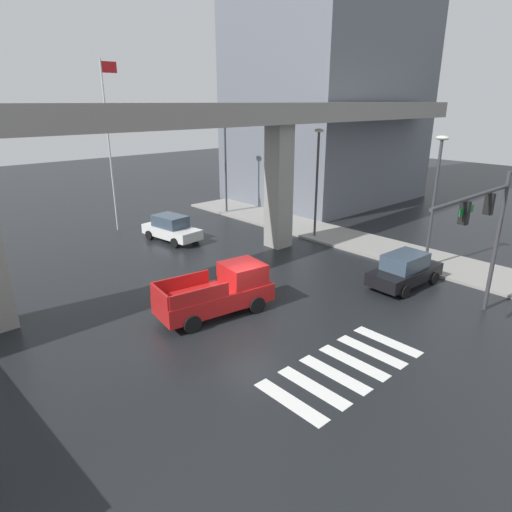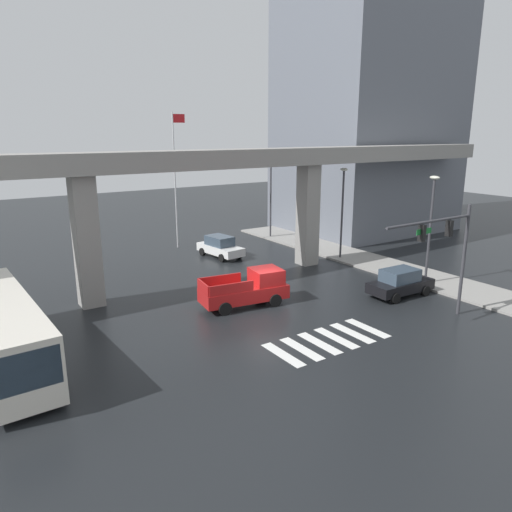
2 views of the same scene
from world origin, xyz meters
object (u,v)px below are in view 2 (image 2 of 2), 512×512
sedan_black (400,283)px  street_lamp_near_corner (431,218)px  flagpole (176,172)px  street_lamp_mid_block (343,203)px  pickup_truck (249,289)px  city_bus (1,328)px  street_lamp_far_north (271,190)px  sedan_white (220,247)px  traffic_signal_mast (446,242)px

sedan_black → street_lamp_near_corner: (3.13, 0.48, 3.70)m
flagpole → street_lamp_mid_block: bearing=-50.3°
street_lamp_near_corner → street_lamp_mid_block: same height
pickup_truck → city_bus: city_bus is taller
sedan_black → street_lamp_far_north: size_ratio=0.60×
sedan_white → street_lamp_near_corner: (7.67, -14.12, 3.70)m
sedan_black → street_lamp_near_corner: size_ratio=0.60×
traffic_signal_mast → street_lamp_mid_block: 13.34m
pickup_truck → city_bus: 12.98m
pickup_truck → street_lamp_far_north: bearing=50.6°
pickup_truck → sedan_white: (4.20, 10.75, -0.14)m
sedan_black → street_lamp_near_corner: bearing=8.6°
traffic_signal_mast → street_lamp_near_corner: size_ratio=0.90×
traffic_signal_mast → street_lamp_mid_block: (4.60, 12.52, 0.17)m
sedan_white → street_lamp_near_corner: bearing=-61.5°
city_bus → pickup_truck: bearing=1.7°
city_bus → sedan_black: bearing=-9.1°
pickup_truck → traffic_signal_mast: size_ratio=0.82×
street_lamp_near_corner → sedan_white: bearing=118.5°
flagpole → pickup_truck: bearing=-100.1°
street_lamp_near_corner → street_lamp_far_north: same height
sedan_white → street_lamp_mid_block: size_ratio=0.62×
street_lamp_near_corner → street_lamp_mid_block: bearing=90.0°
pickup_truck → street_lamp_mid_block: size_ratio=0.73×
traffic_signal_mast → street_lamp_far_north: bearing=78.3°
pickup_truck → flagpole: bearing=79.9°
pickup_truck → street_lamp_mid_block: (11.87, 4.77, 3.57)m
sedan_black → traffic_signal_mast: size_ratio=0.67×
street_lamp_far_north → flagpole: (-9.08, 1.25, 2.02)m
pickup_truck → traffic_signal_mast: bearing=-46.8°
street_lamp_mid_block → street_lamp_far_north: same height
street_lamp_near_corner → street_lamp_far_north: 17.82m
traffic_signal_mast → street_lamp_mid_block: bearing=69.8°
street_lamp_mid_block → street_lamp_far_north: bearing=90.0°
sedan_black → sedan_white: bearing=107.3°
city_bus → sedan_white: city_bus is taller
pickup_truck → flagpole: (2.78, 15.70, 5.59)m
sedan_white → street_lamp_far_north: size_ratio=0.62×
street_lamp_near_corner → street_lamp_far_north: bearing=90.0°
traffic_signal_mast → pickup_truck: bearing=133.2°
pickup_truck → city_bus: size_ratio=0.49×
street_lamp_mid_block → city_bus: bearing=-168.3°
street_lamp_near_corner → city_bus: bearing=173.1°
sedan_white → flagpole: flagpole is taller
city_bus → flagpole: bearing=45.6°
city_bus → sedan_black: size_ratio=2.50×
sedan_black → flagpole: bearing=106.9°
pickup_truck → traffic_signal_mast: 11.16m
traffic_signal_mast → street_lamp_near_corner: (4.60, 4.38, 0.17)m
pickup_truck → sedan_white: pickup_truck is taller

